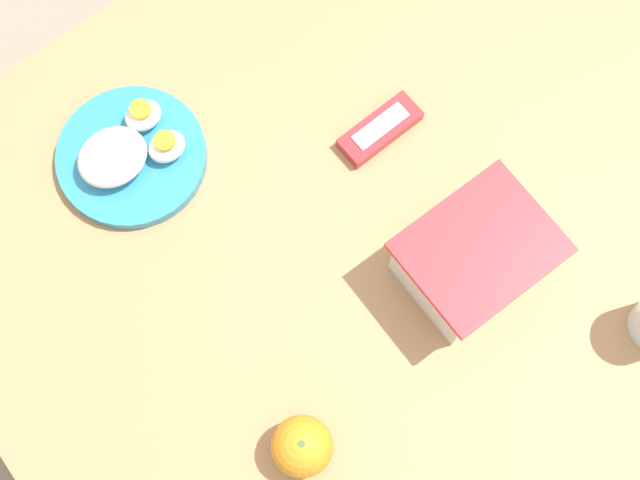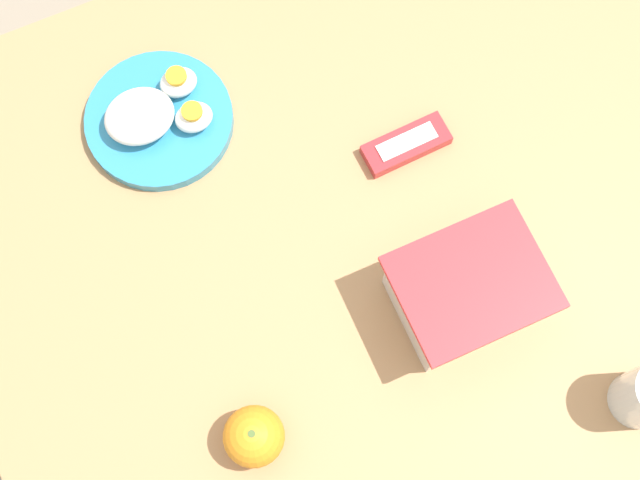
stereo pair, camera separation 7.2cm
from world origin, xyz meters
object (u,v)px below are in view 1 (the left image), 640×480
(orange_fruit, at_px, (302,446))
(candy_bar, at_px, (380,129))
(food_container, at_px, (474,260))
(rice_plate, at_px, (129,154))

(orange_fruit, distance_m, candy_bar, 0.41)
(candy_bar, bearing_deg, orange_fruit, 39.17)
(food_container, height_order, candy_bar, food_container)
(orange_fruit, xyz_separation_m, rice_plate, (-0.04, -0.42, -0.02))
(rice_plate, bearing_deg, candy_bar, 149.76)
(orange_fruit, distance_m, rice_plate, 0.42)
(food_container, distance_m, orange_fruit, 0.30)
(orange_fruit, height_order, rice_plate, orange_fruit)
(rice_plate, distance_m, candy_bar, 0.32)
(candy_bar, bearing_deg, rice_plate, -30.24)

